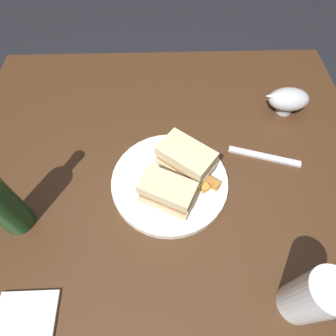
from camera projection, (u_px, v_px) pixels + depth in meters
The scene contains 13 objects.
ground_plane at pixel (167, 255), 1.36m from camera, with size 6.00×6.00×0.00m, color black.
dining_table at pixel (167, 224), 1.03m from camera, with size 1.04×0.92×0.78m, color #422816.
plate at pixel (170, 182), 0.67m from camera, with size 0.27×0.27×0.02m, color silver.
sandwich_half_left at pixel (169, 192), 0.61m from camera, with size 0.13×0.11×0.07m.
sandwich_half_right at pixel (186, 159), 0.65m from camera, with size 0.14×0.13×0.07m.
potato_wedge_front at pixel (201, 183), 0.65m from camera, with size 0.05×0.02×0.01m, color gold.
potato_wedge_middle at pixel (209, 181), 0.65m from camera, with size 0.05×0.02×0.02m, color #AD702D.
potato_wedge_back at pixel (187, 189), 0.64m from camera, with size 0.05×0.02×0.02m, color #B77F33.
potato_wedge_left_edge at pixel (195, 175), 0.66m from camera, with size 0.05×0.02×0.02m, color gold.
pint_glass at pixel (310, 298), 0.48m from camera, with size 0.07×0.07×0.15m.
gravy_boat at pixel (288, 99), 0.77m from camera, with size 0.12×0.07×0.07m.
napkin at pixel (26, 317), 0.52m from camera, with size 0.11×0.09×0.01m, color silver.
fork at pixel (264, 156), 0.71m from camera, with size 0.18×0.02×0.01m, color silver.
Camera 1 is at (0.01, 0.39, 1.36)m, focal length 30.26 mm.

